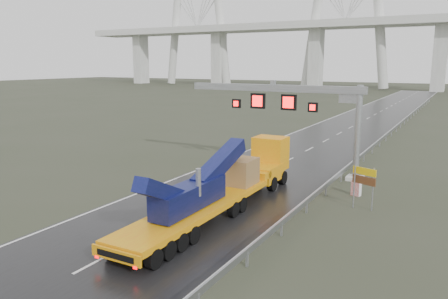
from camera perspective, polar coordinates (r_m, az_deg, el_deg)
The scene contains 7 objects.
ground at distance 22.22m, azimuth -12.78°, elevation -12.30°, with size 400.00×400.00×0.00m, color #2F3525.
road at distance 57.39m, azimuth 14.84°, elevation 2.05°, with size 11.00×200.00×0.02m, color black.
guardrail at distance 46.37m, azimuth 19.07°, elevation 0.56°, with size 0.20×140.00×1.40m, color gray, non-canonical shape.
sign_gantry at distance 35.16m, azimuth 9.55°, elevation 5.91°, with size 14.90×1.20×7.42m.
heavy_haul_truck at distance 27.15m, azimuth 0.86°, elevation -4.08°, with size 2.73×17.65×4.14m.
exit_sign_pair at distance 27.68m, azimuth 17.81°, elevation -3.79°, with size 1.47×0.60×2.65m.
striped_barrier at distance 30.73m, azimuth 16.89°, elevation -4.85°, with size 0.61×0.33×1.04m, color red.
Camera 1 is at (13.87, -15.00, 8.75)m, focal length 35.00 mm.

